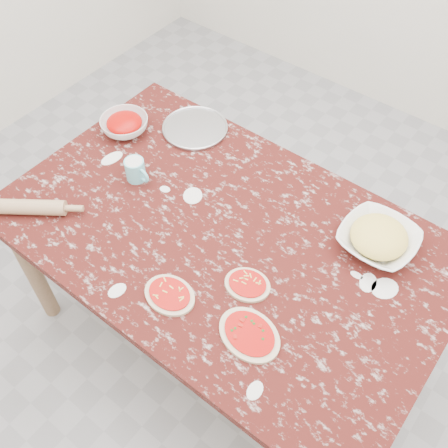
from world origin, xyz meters
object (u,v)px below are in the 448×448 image
worktable (224,247)px  sauce_bowl (125,125)px  cheese_bowl (378,240)px  flour_mug (136,170)px  rolling_pin (27,207)px  pizza_tray (195,128)px

worktable → sauce_bowl: bearing=165.1°
cheese_bowl → flour_mug: bearing=-162.7°
sauce_bowl → rolling_pin: bearing=-86.0°
sauce_bowl → flour_mug: flour_mug is taller
rolling_pin → pizza_tray: bearing=75.5°
worktable → sauce_bowl: 0.70m
pizza_tray → rolling_pin: (-0.19, -0.73, 0.02)m
flour_mug → sauce_bowl: bearing=143.6°
pizza_tray → sauce_bowl: bearing=-140.5°
worktable → cheese_bowl: bearing=31.8°
cheese_bowl → flour_mug: flour_mug is taller
worktable → rolling_pin: (-0.63, -0.37, 0.11)m
worktable → pizza_tray: 0.58m
cheese_bowl → rolling_pin: size_ratio=0.92×
pizza_tray → rolling_pin: rolling_pin is taller
rolling_pin → sauce_bowl: bearing=94.0°
flour_mug → worktable: bearing=-0.7°
pizza_tray → rolling_pin: size_ratio=0.95×
pizza_tray → flour_mug: size_ratio=2.37×
pizza_tray → cheese_bowl: size_ratio=1.03×
flour_mug → rolling_pin: size_ratio=0.40×
rolling_pin → flour_mug: bearing=62.2°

